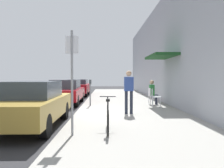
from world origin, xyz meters
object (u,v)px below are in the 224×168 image
at_px(parked_car_2, 78,87).
at_px(cafe_chair_0, 155,96).
at_px(parked_car_0, 31,104).
at_px(parking_meter, 90,91).
at_px(bicycle_0, 108,118).
at_px(seated_patron_1, 153,91).
at_px(street_sign, 72,74).
at_px(cafe_chair_1, 152,95).
at_px(parked_car_1, 66,92).
at_px(pedestrian_standing, 129,88).

height_order(parked_car_2, cafe_chair_0, parked_car_2).
distance_m(parked_car_0, parking_meter, 4.65).
bearing_deg(cafe_chair_0, bicycle_0, -114.49).
distance_m(parking_meter, bicycle_0, 5.60).
bearing_deg(parked_car_0, bicycle_0, -25.43).
relative_size(cafe_chair_0, seated_patron_1, 0.67).
bearing_deg(bicycle_0, street_sign, -156.27).
bearing_deg(parking_meter, street_sign, -90.48).
distance_m(cafe_chair_1, seated_patron_1, 0.20).
relative_size(bicycle_0, cafe_chair_0, 1.97).
relative_size(cafe_chair_0, cafe_chair_1, 1.00).
bearing_deg(parking_meter, cafe_chair_1, 7.71).
xyz_separation_m(parked_car_2, bicycle_0, (2.39, -13.32, -0.25)).
height_order(bicycle_0, cafe_chair_0, bicycle_0).
bearing_deg(cafe_chair_0, seated_patron_1, 85.56).
bearing_deg(bicycle_0, parked_car_1, 108.12).
bearing_deg(seated_patron_1, cafe_chair_0, -94.44).
bearing_deg(parked_car_1, seated_patron_1, -15.67).
relative_size(street_sign, cafe_chair_1, 2.99).
bearing_deg(parked_car_0, parked_car_1, 90.00).
bearing_deg(parked_car_0, cafe_chair_0, 40.56).
bearing_deg(bicycle_0, cafe_chair_1, 68.26).
bearing_deg(parked_car_0, parking_meter, 70.52).
relative_size(parked_car_0, parked_car_2, 1.00).
bearing_deg(cafe_chair_1, seated_patron_1, 1.81).
relative_size(parked_car_0, parked_car_1, 1.00).
xyz_separation_m(parking_meter, cafe_chair_1, (3.22, 0.44, -0.26)).
bearing_deg(street_sign, cafe_chair_0, 59.77).
bearing_deg(parked_car_1, parking_meter, -49.12).
height_order(bicycle_0, pedestrian_standing, pedestrian_standing).
bearing_deg(parked_car_1, street_sign, -78.98).
bearing_deg(parked_car_0, seated_patron_1, 44.96).
bearing_deg(cafe_chair_0, parked_car_2, 120.49).
relative_size(parked_car_0, cafe_chair_1, 5.06).
height_order(parked_car_2, street_sign, street_sign).
xyz_separation_m(parked_car_1, pedestrian_standing, (3.24, -4.40, 0.39)).
height_order(seated_patron_1, pedestrian_standing, pedestrian_standing).
height_order(parked_car_0, parking_meter, parking_meter).
bearing_deg(cafe_chair_1, cafe_chair_0, -89.78).
distance_m(parked_car_0, pedestrian_standing, 3.72).
relative_size(parking_meter, street_sign, 0.51).
xyz_separation_m(street_sign, cafe_chair_1, (3.27, 6.35, -1.02)).
height_order(street_sign, cafe_chair_1, street_sign).
relative_size(parked_car_2, pedestrian_standing, 2.59).
relative_size(street_sign, cafe_chair_0, 2.99).
bearing_deg(seated_patron_1, parked_car_2, 123.25).
xyz_separation_m(parked_car_1, cafe_chair_1, (4.77, -1.36, -0.10)).
height_order(parking_meter, bicycle_0, parking_meter).
distance_m(cafe_chair_1, pedestrian_standing, 3.44).
distance_m(bicycle_0, seated_patron_1, 6.44).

